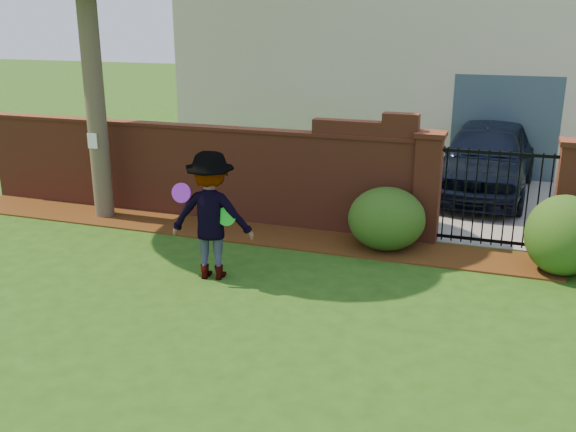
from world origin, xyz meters
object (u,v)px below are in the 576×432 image
(man, at_px, (210,216))
(frisbee_purple, at_px, (181,193))
(frisbee_green, at_px, (226,216))
(car, at_px, (485,160))

(man, xyz_separation_m, frisbee_purple, (-0.33, -0.22, 0.38))
(frisbee_purple, height_order, frisbee_green, frisbee_purple)
(frisbee_purple, bearing_deg, frisbee_green, 16.94)
(frisbee_purple, distance_m, frisbee_green, 0.71)
(man, relative_size, frisbee_purple, 6.67)
(car, xyz_separation_m, frisbee_purple, (-3.84, -6.12, 0.53))
(car, bearing_deg, frisbee_green, -114.57)
(car, relative_size, frisbee_purple, 16.34)
(man, height_order, frisbee_purple, man)
(frisbee_purple, relative_size, frisbee_green, 1.03)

